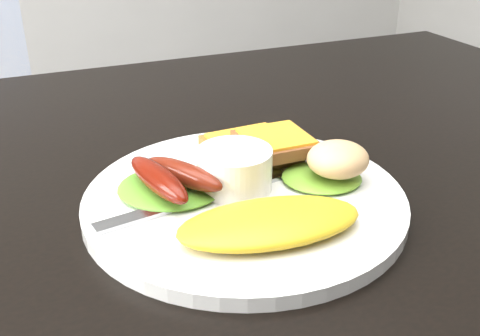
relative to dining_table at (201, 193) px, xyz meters
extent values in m
cube|color=black|center=(0.00, 0.00, 0.00)|extent=(1.20, 0.80, 0.04)
imported|color=navy|center=(0.39, 0.45, 0.00)|extent=(0.57, 0.43, 1.46)
cylinder|color=white|center=(0.02, -0.07, 0.03)|extent=(0.28, 0.28, 0.01)
ellipsoid|color=#53861C|center=(-0.04, -0.04, 0.04)|extent=(0.12, 0.11, 0.01)
ellipsoid|color=#53901A|center=(0.09, -0.08, 0.04)|extent=(0.09, 0.09, 0.01)
ellipsoid|color=gold|center=(0.01, -0.13, 0.04)|extent=(0.15, 0.08, 0.02)
ellipsoid|color=#6D0706|center=(-0.05, -0.05, 0.05)|extent=(0.04, 0.09, 0.02)
ellipsoid|color=maroon|center=(-0.03, -0.05, 0.05)|extent=(0.06, 0.08, 0.02)
cylinder|color=white|center=(0.01, -0.06, 0.05)|extent=(0.07, 0.07, 0.04)
cube|color=brown|center=(0.05, 0.00, 0.04)|extent=(0.08, 0.08, 0.01)
cube|color=brown|center=(0.07, -0.02, 0.05)|extent=(0.07, 0.07, 0.01)
ellipsoid|color=#F1EBB4|center=(0.10, -0.08, 0.06)|extent=(0.06, 0.06, 0.03)
cube|color=#ADAFB7|center=(-0.03, -0.07, 0.03)|extent=(0.18, 0.04, 0.00)
camera|label=1|loc=(-0.15, -0.46, 0.27)|focal=42.00mm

